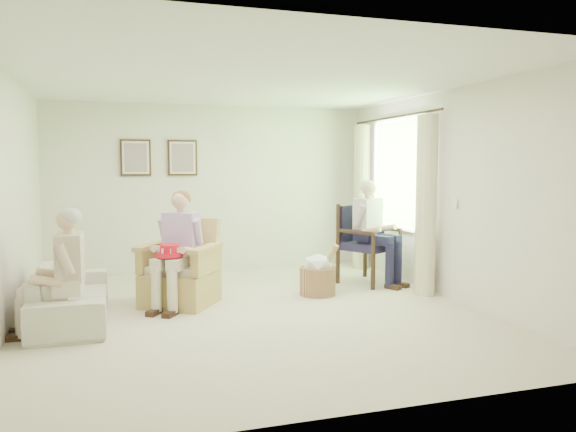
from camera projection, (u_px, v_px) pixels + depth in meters
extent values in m
plane|color=beige|center=(253.00, 312.00, 6.37)|extent=(5.50, 5.50, 0.00)
cube|color=silver|center=(211.00, 188.00, 8.87)|extent=(5.00, 0.04, 2.60)
cube|color=silver|center=(353.00, 222.00, 3.64)|extent=(5.00, 0.04, 2.60)
cube|color=silver|center=(6.00, 203.00, 5.51)|extent=(0.04, 5.50, 2.60)
cube|color=silver|center=(448.00, 195.00, 7.00)|extent=(0.04, 5.50, 2.60)
cube|color=white|center=(252.00, 80.00, 6.14)|extent=(5.00, 5.50, 0.02)
cube|color=#2D6B23|center=(399.00, 173.00, 8.11)|extent=(0.02, 1.40, 1.50)
cube|color=white|center=(399.00, 119.00, 8.03)|extent=(0.04, 1.52, 0.06)
cube|color=white|center=(397.00, 227.00, 8.17)|extent=(0.04, 1.52, 0.06)
cylinder|color=#382114|center=(394.00, 117.00, 8.00)|extent=(0.03, 2.50, 0.03)
cylinder|color=beige|center=(426.00, 206.00, 7.17)|extent=(0.34, 0.34, 2.30)
cylinder|color=beige|center=(361.00, 197.00, 9.03)|extent=(0.34, 0.34, 2.30)
cube|color=#382114|center=(136.00, 158.00, 8.46)|extent=(0.45, 0.03, 0.55)
cube|color=silver|center=(136.00, 158.00, 8.44)|extent=(0.39, 0.01, 0.49)
cube|color=tan|center=(136.00, 158.00, 8.43)|extent=(0.33, 0.01, 0.43)
cube|color=#382114|center=(182.00, 158.00, 8.66)|extent=(0.45, 0.03, 0.55)
cube|color=silver|center=(183.00, 158.00, 8.64)|extent=(0.39, 0.01, 0.49)
cube|color=tan|center=(183.00, 158.00, 8.64)|extent=(0.33, 0.01, 0.43)
cube|color=tan|center=(180.00, 288.00, 6.70)|extent=(0.76, 0.74, 0.40)
cube|color=beige|center=(180.00, 268.00, 6.65)|extent=(0.59, 0.57, 0.09)
cube|color=tan|center=(177.00, 242.00, 6.95)|extent=(0.70, 0.21, 0.59)
cube|color=tan|center=(150.00, 261.00, 6.57)|extent=(0.09, 0.68, 0.28)
cube|color=tan|center=(209.00, 258.00, 6.77)|extent=(0.09, 0.68, 0.28)
cylinder|color=black|center=(357.00, 271.00, 7.57)|extent=(0.06, 0.06, 0.48)
cylinder|color=black|center=(400.00, 269.00, 7.76)|extent=(0.06, 0.06, 0.48)
cylinder|color=black|center=(339.00, 264.00, 8.14)|extent=(0.06, 0.06, 0.48)
cylinder|color=black|center=(380.00, 262.00, 8.34)|extent=(0.06, 0.06, 0.48)
cube|color=#1B1733|center=(369.00, 246.00, 7.92)|extent=(0.63, 0.60, 0.11)
cube|color=#1B1733|center=(361.00, 223.00, 8.18)|extent=(0.58, 0.08, 0.54)
imported|color=beige|center=(71.00, 295.00, 6.05)|extent=(1.88, 0.74, 0.55)
cube|color=beige|center=(180.00, 255.00, 6.64)|extent=(0.40, 0.26, 0.16)
cube|color=#C29BDC|center=(179.00, 232.00, 6.63)|extent=(0.39, 0.24, 0.46)
sphere|color=#DDAD8E|center=(179.00, 201.00, 6.59)|extent=(0.21, 0.21, 0.21)
ellipsoid|color=brown|center=(179.00, 198.00, 6.61)|extent=(0.22, 0.22, 0.18)
cube|color=beige|center=(173.00, 263.00, 6.41)|extent=(0.14, 0.44, 0.13)
cube|color=beige|center=(191.00, 262.00, 6.47)|extent=(0.14, 0.44, 0.13)
cylinder|color=beige|center=(176.00, 290.00, 6.24)|extent=(0.12, 0.12, 0.50)
cylinder|color=beige|center=(194.00, 289.00, 6.30)|extent=(0.12, 0.12, 0.50)
cube|color=#1A1937|center=(369.00, 234.00, 7.91)|extent=(0.40, 0.26, 0.16)
cube|color=silver|center=(369.00, 215.00, 7.90)|extent=(0.39, 0.24, 0.46)
sphere|color=#DDAD8E|center=(370.00, 188.00, 7.86)|extent=(0.21, 0.21, 0.21)
ellipsoid|color=#B7B2AD|center=(369.00, 186.00, 7.88)|extent=(0.22, 0.22, 0.18)
cube|color=#1A1937|center=(370.00, 240.00, 7.67)|extent=(0.14, 0.44, 0.13)
cube|color=#1A1937|center=(383.00, 240.00, 7.73)|extent=(0.14, 0.44, 0.13)
cylinder|color=#1A1937|center=(376.00, 266.00, 7.51)|extent=(0.12, 0.12, 0.59)
cylinder|color=#1A1937|center=(389.00, 265.00, 7.57)|extent=(0.12, 0.12, 0.59)
cube|color=beige|center=(67.00, 285.00, 5.54)|extent=(0.42, 0.26, 0.16)
cube|color=#C0A795|center=(66.00, 257.00, 5.53)|extent=(0.41, 0.24, 0.46)
sphere|color=#DDAD8E|center=(64.00, 219.00, 5.49)|extent=(0.21, 0.21, 0.21)
ellipsoid|color=#B7B2AD|center=(64.00, 217.00, 5.51)|extent=(0.22, 0.22, 0.18)
cube|color=beige|center=(54.00, 295.00, 5.30)|extent=(0.14, 0.44, 0.13)
cube|color=beige|center=(76.00, 294.00, 5.36)|extent=(0.14, 0.44, 0.13)
cylinder|color=beige|center=(52.00, 323.00, 5.13)|extent=(0.12, 0.12, 0.39)
cylinder|color=beige|center=(76.00, 322.00, 5.19)|extent=(0.12, 0.12, 0.39)
cylinder|color=red|center=(170.00, 255.00, 6.37)|extent=(0.30, 0.30, 0.04)
cylinder|color=red|center=(170.00, 250.00, 6.36)|extent=(0.21, 0.21, 0.12)
cube|color=white|center=(180.00, 249.00, 6.40)|extent=(0.04, 0.01, 0.05)
cube|color=white|center=(176.00, 248.00, 6.46)|extent=(0.04, 0.04, 0.05)
cube|color=white|center=(169.00, 248.00, 6.47)|extent=(0.01, 0.05, 0.05)
cube|color=white|center=(162.00, 249.00, 6.41)|extent=(0.04, 0.04, 0.05)
cube|color=white|center=(159.00, 250.00, 6.33)|extent=(0.04, 0.01, 0.05)
cube|color=white|center=(163.00, 251.00, 6.26)|extent=(0.04, 0.04, 0.05)
cube|color=white|center=(170.00, 251.00, 6.26)|extent=(0.01, 0.04, 0.05)
cube|color=white|center=(177.00, 250.00, 6.31)|extent=(0.04, 0.04, 0.05)
cylinder|color=tan|center=(318.00, 281.00, 7.22)|extent=(0.58, 0.58, 0.36)
ellipsoid|color=white|center=(318.00, 263.00, 7.20)|extent=(0.41, 0.41, 0.25)
cylinder|color=#A57F56|center=(327.00, 263.00, 7.18)|extent=(0.18, 0.33, 0.54)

